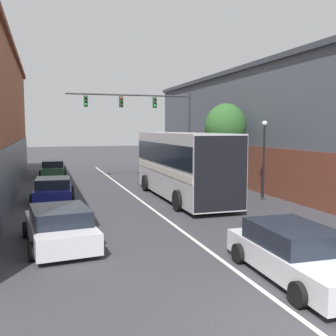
# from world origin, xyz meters

# --- Properties ---
(ground_plane) EXTENTS (160.00, 160.00, 0.00)m
(ground_plane) POSITION_xyz_m (0.00, 0.00, 0.00)
(ground_plane) COLOR #38383D
(lane_center_line) EXTENTS (0.14, 38.89, 0.01)m
(lane_center_line) POSITION_xyz_m (0.00, 13.45, 0.00)
(lane_center_line) COLOR silver
(lane_center_line) RESTS_ON ground_plane
(building_right_storefront) EXTENTS (10.25, 30.05, 7.90)m
(building_right_storefront) POSITION_xyz_m (12.39, 18.99, 4.07)
(building_right_storefront) COLOR #4C515B
(building_right_storefront) RESTS_ON ground_plane
(bus) EXTENTS (2.93, 10.10, 3.62)m
(bus) POSITION_xyz_m (2.34, 13.89, 2.03)
(bus) COLOR #B7B7BC
(bus) RESTS_ON ground_plane
(hatchback_foreground) EXTENTS (2.19, 4.75, 1.33)m
(hatchback_foreground) POSITION_xyz_m (1.26, 2.10, 0.63)
(hatchback_foreground) COLOR silver
(hatchback_foreground) RESTS_ON ground_plane
(parked_car_left_near) EXTENTS (2.35, 4.06, 1.24)m
(parked_car_left_near) POSITION_xyz_m (-4.48, 15.38, 0.59)
(parked_car_left_near) COLOR navy
(parked_car_left_near) RESTS_ON ground_plane
(parked_car_left_mid) EXTENTS (2.51, 4.57, 1.29)m
(parked_car_left_mid) POSITION_xyz_m (-4.47, 6.91, 0.62)
(parked_car_left_mid) COLOR silver
(parked_car_left_mid) RESTS_ON ground_plane
(parked_car_left_far) EXTENTS (2.13, 4.45, 1.32)m
(parked_car_left_far) POSITION_xyz_m (-4.25, 26.45, 0.63)
(parked_car_left_far) COLOR #285633
(parked_car_left_far) RESTS_ON ground_plane
(traffic_signal_gantry) EXTENTS (9.53, 0.36, 6.65)m
(traffic_signal_gantry) POSITION_xyz_m (2.94, 22.88, 5.00)
(traffic_signal_gantry) COLOR #333338
(traffic_signal_gantry) RESTS_ON ground_plane
(street_lamp) EXTENTS (0.28, 0.28, 4.27)m
(street_lamp) POSITION_xyz_m (6.34, 12.10, 2.29)
(street_lamp) COLOR black
(street_lamp) RESTS_ON ground_plane
(street_tree_near) EXTENTS (2.61, 2.35, 5.40)m
(street_tree_near) POSITION_xyz_m (5.90, 15.89, 3.95)
(street_tree_near) COLOR #4C3823
(street_tree_near) RESTS_ON ground_plane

